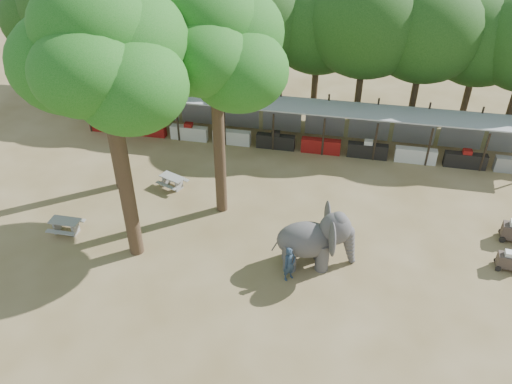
% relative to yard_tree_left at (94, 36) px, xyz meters
% --- Properties ---
extents(ground, '(100.00, 100.00, 0.00)m').
position_rel_yard_tree_left_xyz_m(ground, '(9.13, -7.19, -8.20)').
color(ground, brown).
rests_on(ground, ground).
extents(vendor_stalls, '(28.00, 2.99, 2.80)m').
position_rel_yard_tree_left_xyz_m(vendor_stalls, '(9.13, 6.65, -7.02)').
color(vendor_stalls, '#94979B').
rests_on(vendor_stalls, ground).
extents(yard_tree_left, '(7.10, 6.90, 11.02)m').
position_rel_yard_tree_left_xyz_m(yard_tree_left, '(0.00, 0.00, 0.00)').
color(yard_tree_left, '#332316').
rests_on(yard_tree_left, ground).
extents(yard_tree_center, '(7.10, 6.90, 12.04)m').
position_rel_yard_tree_left_xyz_m(yard_tree_center, '(3.00, -5.00, 1.01)').
color(yard_tree_center, '#332316').
rests_on(yard_tree_center, ground).
extents(yard_tree_back, '(7.10, 6.90, 11.36)m').
position_rel_yard_tree_left_xyz_m(yard_tree_back, '(6.00, -1.00, 0.34)').
color(yard_tree_back, '#332316').
rests_on(yard_tree_back, ground).
extents(backdrop_trees, '(46.46, 5.95, 8.33)m').
position_rel_yard_tree_left_xyz_m(backdrop_trees, '(9.13, 11.81, -2.69)').
color(backdrop_trees, '#332316').
rests_on(backdrop_trees, ground).
extents(elephant, '(3.72, 2.75, 2.77)m').
position_rel_yard_tree_left_xyz_m(elephant, '(11.24, -4.31, -6.82)').
color(elephant, '#434040').
rests_on(elephant, ground).
extents(handler, '(0.70, 0.70, 1.65)m').
position_rel_yard_tree_left_xyz_m(handler, '(10.28, -5.53, -7.38)').
color(handler, '#26384C').
rests_on(handler, ground).
extents(picnic_table_near, '(1.45, 1.31, 0.72)m').
position_rel_yard_tree_left_xyz_m(picnic_table_near, '(-0.73, -4.58, -7.73)').
color(picnic_table_near, gray).
rests_on(picnic_table_near, ground).
extents(picnic_table_far, '(1.74, 1.67, 0.69)m').
position_rel_yard_tree_left_xyz_m(picnic_table_far, '(2.97, 0.21, -7.75)').
color(picnic_table_far, gray).
rests_on(picnic_table_far, ground).
extents(cart_front, '(1.01, 0.70, 0.95)m').
position_rel_yard_tree_left_xyz_m(cart_front, '(19.60, -2.95, -7.73)').
color(cart_front, '#372C26').
rests_on(cart_front, ground).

